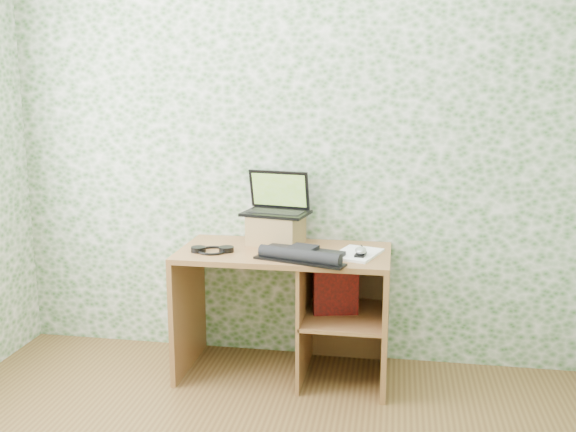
% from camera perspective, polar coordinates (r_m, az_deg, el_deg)
% --- Properties ---
extents(wall_back, '(3.50, 0.00, 3.50)m').
position_cam_1_polar(wall_back, '(3.86, 0.45, 6.01)').
color(wall_back, silver).
rests_on(wall_back, ground).
extents(desk, '(1.20, 0.60, 0.75)m').
position_cam_1_polar(desk, '(3.75, 0.93, -6.99)').
color(desk, brown).
rests_on(desk, floor).
extents(riser, '(0.33, 0.29, 0.18)m').
position_cam_1_polar(riser, '(3.79, -1.07, -1.19)').
color(riser, olive).
rests_on(riser, desk).
extents(laptop, '(0.41, 0.33, 0.25)m').
position_cam_1_polar(laptop, '(3.80, -0.96, 1.11)').
color(laptop, black).
rests_on(laptop, riser).
extents(keyboard, '(0.52, 0.39, 0.07)m').
position_cam_1_polar(keyboard, '(3.48, 1.19, -3.43)').
color(keyboard, black).
rests_on(keyboard, desk).
extents(headphones, '(0.24, 0.20, 0.03)m').
position_cam_1_polar(headphones, '(3.65, -6.74, -3.02)').
color(headphones, black).
rests_on(headphones, desk).
extents(notepad, '(0.30, 0.36, 0.01)m').
position_cam_1_polar(notepad, '(3.58, 6.16, -3.36)').
color(notepad, white).
rests_on(notepad, desk).
extents(mouse, '(0.08, 0.11, 0.04)m').
position_cam_1_polar(mouse, '(3.52, 6.47, -3.23)').
color(mouse, '#B7B7B9').
rests_on(mouse, notepad).
extents(pen, '(0.04, 0.13, 0.01)m').
position_cam_1_polar(pen, '(3.66, 6.70, -2.86)').
color(pen, black).
rests_on(pen, notepad).
extents(red_box, '(0.27, 0.14, 0.31)m').
position_cam_1_polar(red_box, '(3.68, 4.26, -6.39)').
color(red_box, '#9C110E').
rests_on(red_box, desk).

